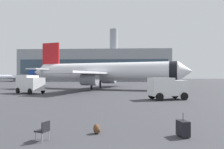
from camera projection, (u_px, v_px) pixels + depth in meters
airplane_at_gate at (104, 72)px, 43.67m from camera, size 35.19×32.08×10.50m
airplane_taxiing at (15, 77)px, 103.43m from camera, size 20.36×18.63×6.18m
service_truck at (30, 83)px, 32.97m from camera, size 5.23×4.44×2.90m
cargo_van at (167, 87)px, 24.33m from camera, size 4.77×3.29×2.60m
safety_cone_near at (154, 90)px, 35.92m from camera, size 0.44×0.44×0.65m
safety_cone_mid at (163, 87)px, 46.42m from camera, size 0.44×0.44×0.63m
rolling_suitcase at (183, 128)px, 9.49m from camera, size 0.54×0.72×1.10m
traveller_backpack at (97, 129)px, 9.99m from camera, size 0.36×0.40×0.48m
gate_chair at (43, 130)px, 8.85m from camera, size 0.62×0.62×0.86m
terminal_building at (95, 66)px, 115.34m from camera, size 81.57×17.43×28.99m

